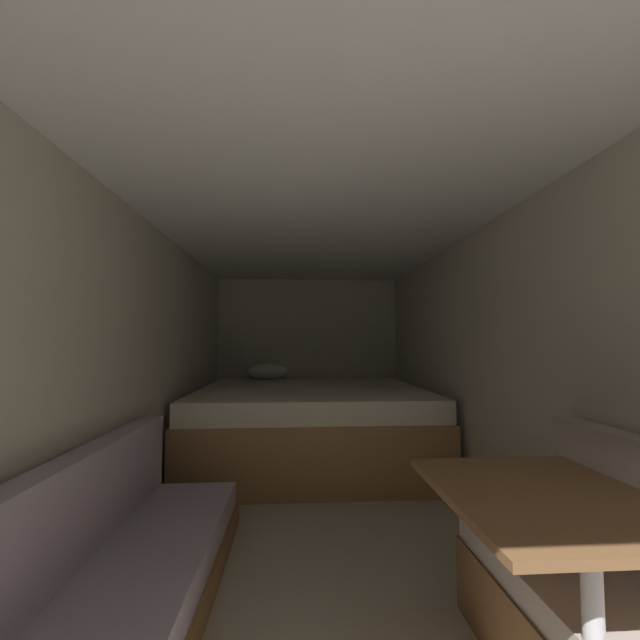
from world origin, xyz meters
TOP-DOWN VIEW (x-y plane):
  - ground_plane at (0.00, 1.97)m, footprint 6.95×6.95m
  - wall_back at (0.00, 4.47)m, footprint 2.37×0.05m
  - wall_left at (-1.16, 1.97)m, footprint 0.05×4.95m
  - wall_right at (1.16, 1.97)m, footprint 0.05×4.95m
  - ceiling_slab at (0.00, 1.97)m, footprint 2.37×4.95m
  - bed at (-0.00, 3.41)m, footprint 2.15×1.99m
  - sofa_left at (-0.87, 1.01)m, footprint 0.60×2.24m
  - dinette_table at (0.60, 0.73)m, footprint 0.61×0.69m

SIDE VIEW (x-z plane):
  - ground_plane at x=0.00m, z-range 0.00..0.00m
  - sofa_left at x=-0.87m, z-range -0.13..0.56m
  - bed at x=0.00m, z-range -0.09..0.81m
  - dinette_table at x=0.60m, z-range 0.25..0.96m
  - wall_back at x=0.00m, z-range 0.00..1.96m
  - wall_left at x=-1.16m, z-range 0.00..1.96m
  - wall_right at x=1.16m, z-range 0.00..1.96m
  - ceiling_slab at x=0.00m, z-range 1.96..2.01m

